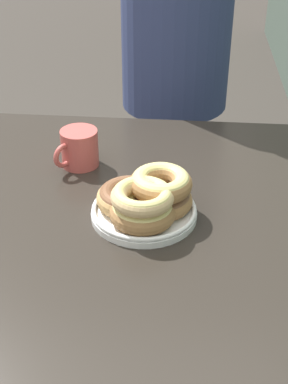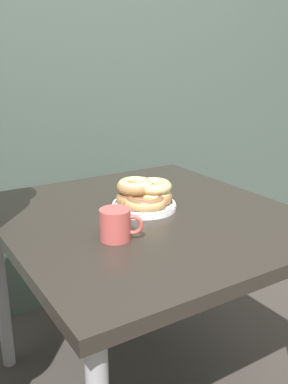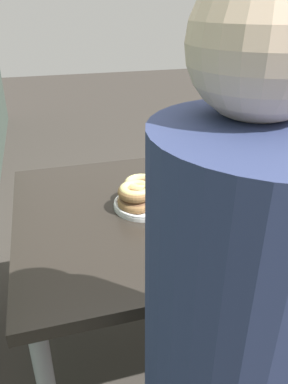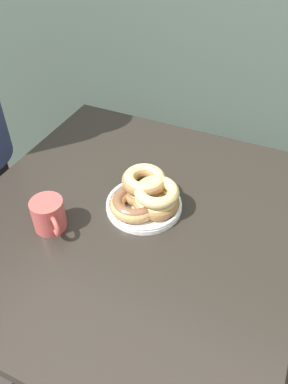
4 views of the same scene
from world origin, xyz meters
TOP-DOWN VIEW (x-y plane):
  - dining_table at (0.00, 0.33)m, footprint 0.93×1.00m
  - donut_plate at (0.02, 0.38)m, footprint 0.23×0.24m
  - coffee_mug at (-0.19, 0.20)m, footprint 0.11×0.10m
  - person_figure at (-0.73, 0.41)m, footprint 0.36×0.34m

SIDE VIEW (x-z plane):
  - dining_table at x=0.00m, z-range 0.29..1.02m
  - donut_plate at x=0.02m, z-range 0.73..0.83m
  - coffee_mug at x=-0.19m, z-range 0.73..0.82m
  - person_figure at x=-0.73m, z-range 0.06..1.52m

